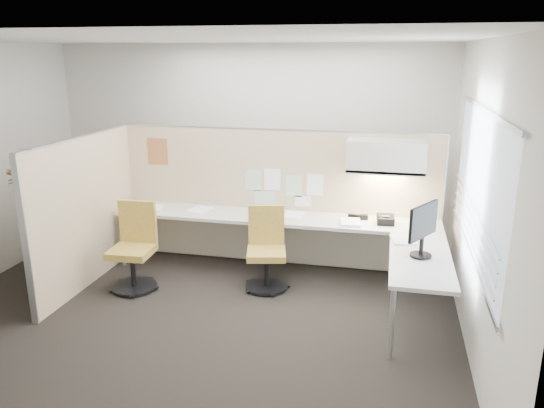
% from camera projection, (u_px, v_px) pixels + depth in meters
% --- Properties ---
extents(floor, '(5.50, 4.50, 0.01)m').
position_uv_depth(floor, '(195.00, 312.00, 5.68)').
color(floor, black).
rests_on(floor, ground).
extents(ceiling, '(5.50, 4.50, 0.01)m').
position_uv_depth(ceiling, '(182.00, 38.00, 4.90)').
color(ceiling, white).
rests_on(ceiling, wall_back).
extents(wall_back, '(5.50, 0.02, 2.80)m').
position_uv_depth(wall_back, '(248.00, 147.00, 7.40)').
color(wall_back, beige).
rests_on(wall_back, ground).
extents(wall_front, '(5.50, 0.02, 2.80)m').
position_uv_depth(wall_front, '(51.00, 273.00, 3.18)').
color(wall_front, beige).
rests_on(wall_front, ground).
extents(wall_right, '(0.02, 4.50, 2.80)m').
position_uv_depth(wall_right, '(480.00, 201.00, 4.71)').
color(wall_right, beige).
rests_on(wall_right, ground).
extents(window_pane, '(0.01, 2.80, 1.30)m').
position_uv_depth(window_pane, '(479.00, 185.00, 4.67)').
color(window_pane, '#92A0A9').
rests_on(window_pane, wall_right).
extents(partition_back, '(4.10, 0.06, 1.75)m').
position_uv_depth(partition_back, '(277.00, 198.00, 6.82)').
color(partition_back, '#C8AE8A').
rests_on(partition_back, floor).
extents(partition_left, '(0.06, 2.20, 1.75)m').
position_uv_depth(partition_left, '(86.00, 212.00, 6.22)').
color(partition_left, '#C8AE8A').
rests_on(partition_left, floor).
extents(desk, '(4.00, 2.07, 0.73)m').
position_uv_depth(desk, '(299.00, 231.00, 6.37)').
color(desk, beige).
rests_on(desk, floor).
extents(overhead_bin, '(0.90, 0.36, 0.38)m').
position_uv_depth(overhead_bin, '(386.00, 156.00, 6.16)').
color(overhead_bin, beige).
rests_on(overhead_bin, partition_back).
extents(task_light_strip, '(0.60, 0.06, 0.02)m').
position_uv_depth(task_light_strip, '(385.00, 174.00, 6.22)').
color(task_light_strip, '#FFEABF').
rests_on(task_light_strip, overhead_bin).
extents(pinned_papers, '(1.01, 0.00, 0.47)m').
position_uv_depth(pinned_papers, '(282.00, 187.00, 6.73)').
color(pinned_papers, '#8CBF8C').
rests_on(pinned_papers, partition_back).
extents(poster, '(0.28, 0.00, 0.35)m').
position_uv_depth(poster, '(158.00, 151.00, 6.98)').
color(poster, orange).
rests_on(poster, partition_back).
extents(chair_left, '(0.53, 0.53, 1.00)m').
position_uv_depth(chair_left, '(134.00, 249.00, 6.17)').
color(chair_left, black).
rests_on(chair_left, floor).
extents(chair_right, '(0.53, 0.55, 0.94)m').
position_uv_depth(chair_right, '(266.00, 251.00, 6.18)').
color(chair_right, black).
rests_on(chair_right, floor).
extents(monitor, '(0.28, 0.46, 0.53)m').
position_uv_depth(monitor, '(423.00, 227.00, 5.15)').
color(monitor, black).
rests_on(monitor, desk).
extents(phone, '(0.22, 0.21, 0.12)m').
position_uv_depth(phone, '(385.00, 220.00, 6.22)').
color(phone, black).
rests_on(phone, desk).
extents(stapler, '(0.15, 0.07, 0.05)m').
position_uv_depth(stapler, '(354.00, 216.00, 6.44)').
color(stapler, black).
rests_on(stapler, desk).
extents(tape_dispenser, '(0.11, 0.07, 0.06)m').
position_uv_depth(tape_dispenser, '(364.00, 217.00, 6.39)').
color(tape_dispenser, black).
rests_on(tape_dispenser, desk).
extents(coat_hook, '(0.18, 0.42, 1.28)m').
position_uv_depth(coat_hook, '(22.00, 184.00, 5.23)').
color(coat_hook, silver).
rests_on(coat_hook, partition_left).
extents(paper_stack_0, '(0.26, 0.32, 0.03)m').
position_uv_depth(paper_stack_0, '(149.00, 208.00, 6.81)').
color(paper_stack_0, white).
rests_on(paper_stack_0, desk).
extents(paper_stack_1, '(0.30, 0.35, 0.02)m').
position_uv_depth(paper_stack_1, '(200.00, 210.00, 6.77)').
color(paper_stack_1, white).
rests_on(paper_stack_1, desk).
extents(paper_stack_2, '(0.25, 0.31, 0.04)m').
position_uv_depth(paper_stack_2, '(260.00, 215.00, 6.49)').
color(paper_stack_2, white).
rests_on(paper_stack_2, desk).
extents(paper_stack_3, '(0.24, 0.31, 0.02)m').
position_uv_depth(paper_stack_3, '(294.00, 215.00, 6.55)').
color(paper_stack_3, white).
rests_on(paper_stack_3, desk).
extents(paper_stack_4, '(0.26, 0.32, 0.03)m').
position_uv_depth(paper_stack_4, '(350.00, 222.00, 6.25)').
color(paper_stack_4, white).
rests_on(paper_stack_4, desk).
extents(paper_stack_5, '(0.29, 0.34, 0.02)m').
position_uv_depth(paper_stack_5, '(403.00, 240.00, 5.69)').
color(paper_stack_5, white).
rests_on(paper_stack_5, desk).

